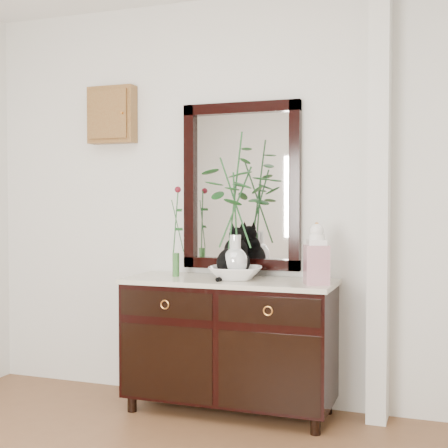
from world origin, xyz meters
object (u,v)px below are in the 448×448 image
at_px(cat, 233,252).
at_px(ginger_jar, 317,253).
at_px(lotus_bowl, 235,273).
at_px(sideboard, 229,338).

distance_m(cat, ginger_jar, 0.57).
xyz_separation_m(cat, ginger_jar, (0.56, -0.12, 0.02)).
xyz_separation_m(cat, lotus_bowl, (0.04, -0.07, -0.12)).
xyz_separation_m(sideboard, cat, (0.01, 0.05, 0.54)).
bearing_deg(sideboard, cat, 80.24).
distance_m(cat, lotus_bowl, 0.15).
bearing_deg(cat, sideboard, -96.48).
height_order(lotus_bowl, ginger_jar, ginger_jar).
bearing_deg(ginger_jar, cat, 168.12).
distance_m(sideboard, lotus_bowl, 0.42).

